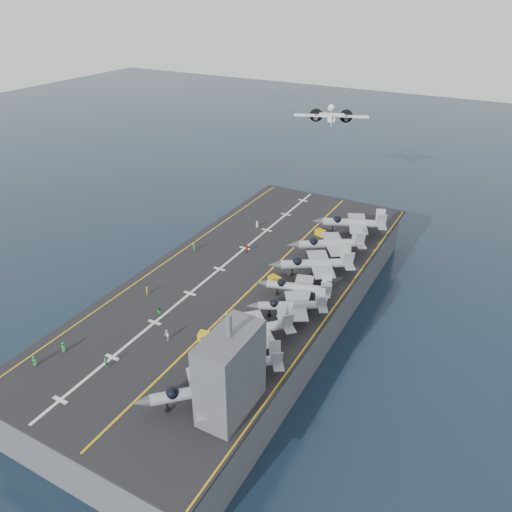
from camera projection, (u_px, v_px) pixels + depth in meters
The scene contains 29 objects.
ground at pixel (246, 321), 100.46m from camera, with size 500.00×500.00×0.00m, color #142135.
hull at pixel (246, 300), 98.05m from camera, with size 36.00×90.00×10.00m, color #56595E.
flight_deck at pixel (246, 278), 95.54m from camera, with size 38.00×92.00×0.40m, color black.
foul_line at pixel (260, 281), 94.16m from camera, with size 0.35×90.00×0.02m, color gold.
landing_centerline at pixel (219, 269), 97.97m from camera, with size 0.50×90.00×0.02m, color silver.
deck_edge_port at pixel (174, 256), 102.61m from camera, with size 0.25×90.00×0.02m, color gold.
deck_edge_stbd at pixel (337, 303), 87.61m from camera, with size 0.25×90.00×0.02m, color gold.
island_superstructure at pixel (230, 364), 62.47m from camera, with size 5.00×10.00×15.00m, color #56595E, non-canonical shape.
fighter_jet_0 at pixel (198, 390), 65.26m from camera, with size 17.75×17.63×5.21m, color #9DA4AC, non-canonical shape.
fighter_jet_1 at pixel (242, 362), 70.55m from camera, with size 16.20×15.08×4.68m, color #9097A0, non-canonical shape.
fighter_jet_2 at pixel (253, 329), 76.91m from camera, with size 17.35×17.33×5.11m, color #A1AAB2, non-canonical shape.
fighter_jet_3 at pixel (292, 305), 83.08m from camera, with size 16.14×14.55×4.67m, color gray, non-canonical shape.
fighter_jet_4 at pixel (298, 287), 87.98m from camera, with size 15.50×12.42×4.70m, color #90989F, non-canonical shape.
fighter_jet_5 at pixel (316, 263), 94.48m from camera, with size 19.48×17.81×5.63m, color gray, non-canonical shape.
fighter_jet_6 at pixel (330, 243), 101.80m from camera, with size 19.16×17.65×5.54m, color #9DA4AD, non-canonical shape.
fighter_jet_7 at pixel (354, 222), 110.47m from camera, with size 19.03×16.09×5.61m, color gray, non-canonical shape.
tow_cart_a at pixel (206, 337), 78.19m from camera, with size 2.56×1.95×1.38m, color gold, non-canonical shape.
tow_cart_b at pixel (275, 280), 93.16m from camera, with size 2.60×2.07×1.36m, color #C69C08, non-canonical shape.
tow_cart_c at pixel (320, 233), 110.67m from camera, with size 2.55×2.07×1.33m, color #D2990A, non-canonical shape.
crew_0 at pixel (63, 347), 75.76m from camera, with size 1.08×0.78×1.68m, color #268C33.
crew_1 at pixel (147, 291), 89.64m from camera, with size 1.01×1.16×1.62m, color yellow.
crew_2 at pixel (159, 311), 84.02m from camera, with size 1.16×0.95×1.67m, color green.
crew_3 at pixel (194, 247), 104.15m from camera, with size 1.25×1.16×1.73m, color #257C31.
crew_4 at pixel (247, 248), 103.57m from camera, with size 1.38×1.35×1.93m, color red.
crew_5 at pixel (257, 224), 114.24m from camera, with size 1.13×0.95×1.60m, color silver.
crew_6 at pixel (106, 363), 72.59m from camera, with size 1.03×1.23×1.74m, color #268C33.
crew_7 at pixel (167, 335), 78.17m from camera, with size 1.28×1.36×1.89m, color white.
transport_plane at pixel (331, 120), 132.38m from camera, with size 23.12×19.59×4.63m, color silver, non-canonical shape.
crew_8 at pixel (35, 361), 72.99m from camera, with size 1.08×0.78×1.68m, color #268C33.
Camera 1 is at (41.09, -70.61, 59.94)m, focal length 35.00 mm.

